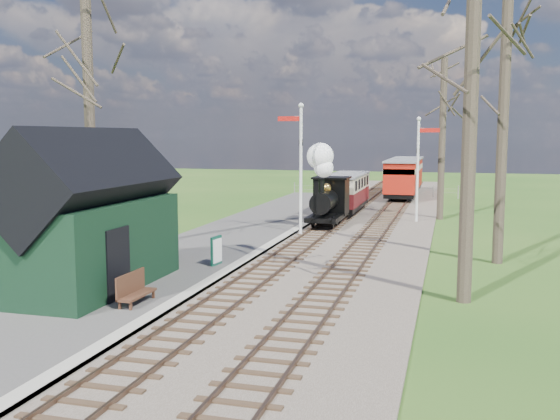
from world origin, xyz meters
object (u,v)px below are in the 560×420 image
at_px(sign_board, 216,251).
at_px(person, 113,270).
at_px(station_shed, 89,219).
at_px(red_carriage_a, 402,179).
at_px(locomotive, 327,191).
at_px(bench, 133,289).
at_px(semaphore_far, 419,161).
at_px(red_carriage_b, 407,174).
at_px(semaphore_near, 299,159).
at_px(coach, 346,191).

height_order(sign_board, person, person).
relative_size(station_shed, red_carriage_a, 1.12).
relative_size(locomotive, bench, 2.81).
relative_size(red_carriage_a, bench, 3.77).
xyz_separation_m(locomotive, person, (-3.13, -15.52, -1.02)).
distance_m(semaphore_far, red_carriage_b, 17.27).
relative_size(semaphore_far, bench, 3.85).
distance_m(semaphore_near, sign_board, 8.55).
bearing_deg(station_shed, person, -29.99).
distance_m(semaphore_near, bench, 13.71).
height_order(red_carriage_b, bench, red_carriage_b).
bearing_deg(red_carriage_b, person, -99.12).
distance_m(semaphore_near, semaphore_far, 7.91).
height_order(station_shed, bench, station_shed).
bearing_deg(red_carriage_a, semaphore_far, -81.30).
xyz_separation_m(red_carriage_b, sign_board, (-4.43, -31.06, -0.91)).
bearing_deg(coach, red_carriage_b, 79.62).
bearing_deg(locomotive, semaphore_far, 35.70).
relative_size(locomotive, coach, 0.62).
distance_m(red_carriage_a, bench, 31.27).
bearing_deg(coach, red_carriage_a, 73.34).
xyz_separation_m(locomotive, red_carriage_a, (2.61, 14.75, -0.32)).
height_order(station_shed, red_carriage_a, station_shed).
relative_size(station_shed, semaphore_far, 1.10).
xyz_separation_m(coach, red_carriage_b, (2.60, 14.19, 0.20)).
bearing_deg(bench, semaphore_near, 83.96).
relative_size(semaphore_far, locomotive, 1.37).
bearing_deg(red_carriage_b, locomotive, -97.35).
relative_size(semaphore_near, person, 4.30).
relative_size(station_shed, person, 4.35).
distance_m(locomotive, bench, 16.34).
distance_m(coach, bench, 22.32).
height_order(semaphore_far, red_carriage_b, semaphore_far).
height_order(semaphore_near, sign_board, semaphore_near).
xyz_separation_m(locomotive, coach, (0.01, 6.06, -0.52)).
relative_size(semaphore_near, red_carriage_b, 1.11).
bearing_deg(sign_board, bench, -93.70).
height_order(semaphore_far, locomotive, semaphore_far).
distance_m(semaphore_far, red_carriage_a, 11.86).
xyz_separation_m(semaphore_far, coach, (-4.37, 2.91, -1.92)).
bearing_deg(bench, red_carriage_b, 82.52).
relative_size(locomotive, red_carriage_a, 0.75).
relative_size(coach, person, 4.62).
bearing_deg(person, sign_board, -29.90).
xyz_separation_m(station_shed, coach, (4.30, 20.91, -0.84)).
bearing_deg(locomotive, semaphore_near, -104.89).
height_order(coach, sign_board, coach).
height_order(station_shed, red_carriage_b, station_shed).
relative_size(semaphore_far, red_carriage_b, 1.02).
xyz_separation_m(semaphore_near, semaphore_far, (5.14, 6.00, -0.27)).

